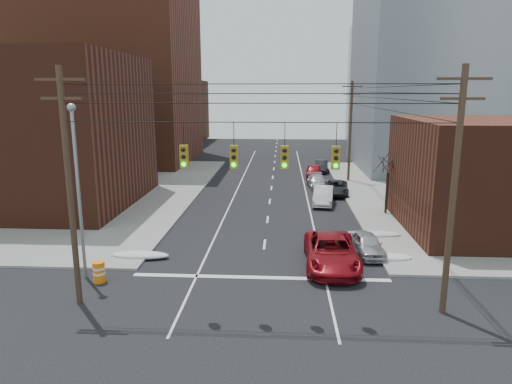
# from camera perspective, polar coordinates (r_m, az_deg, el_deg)

# --- Properties ---
(ground) EXTENTS (160.00, 160.00, 0.00)m
(ground) POSITION_cam_1_polar(r_m,az_deg,el_deg) (19.39, -0.42, -18.21)
(ground) COLOR black
(ground) RESTS_ON ground
(sidewalk_nw) EXTENTS (40.00, 40.00, 0.15)m
(sidewalk_nw) POSITION_cam_1_polar(r_m,az_deg,el_deg) (52.83, -28.88, 0.20)
(sidewalk_nw) COLOR gray
(sidewalk_nw) RESTS_ON ground
(building_brick_tall) EXTENTS (24.00, 20.00, 30.00)m
(building_brick_tall) POSITION_cam_1_polar(r_m,az_deg,el_deg) (69.53, -18.59, 16.08)
(building_brick_tall) COLOR brown
(building_brick_tall) RESTS_ON ground
(building_brick_near) EXTENTS (20.00, 16.00, 13.00)m
(building_brick_near) POSITION_cam_1_polar(r_m,az_deg,el_deg) (45.15, -27.66, 6.76)
(building_brick_near) COLOR #512418
(building_brick_near) RESTS_ON ground
(building_brick_far) EXTENTS (22.00, 18.00, 12.00)m
(building_brick_far) POSITION_cam_1_polar(r_m,az_deg,el_deg) (94.68, -13.50, 9.80)
(building_brick_far) COLOR #512418
(building_brick_far) RESTS_ON ground
(building_office) EXTENTS (22.00, 20.00, 25.00)m
(building_office) POSITION_cam_1_polar(r_m,az_deg,el_deg) (64.19, 23.04, 13.86)
(building_office) COLOR gray
(building_office) RESTS_ON ground
(building_glass) EXTENTS (20.00, 18.00, 22.00)m
(building_glass) POSITION_cam_1_polar(r_m,az_deg,el_deg) (89.62, 18.60, 12.57)
(building_glass) COLOR gray
(building_glass) RESTS_ON ground
(utility_pole_left) EXTENTS (2.20, 0.28, 11.00)m
(utility_pole_left) POSITION_cam_1_polar(r_m,az_deg,el_deg) (22.25, -22.31, 0.88)
(utility_pole_left) COLOR #473323
(utility_pole_left) RESTS_ON ground
(utility_pole_right) EXTENTS (2.20, 0.28, 11.00)m
(utility_pole_right) POSITION_cam_1_polar(r_m,az_deg,el_deg) (21.38, 23.50, 0.34)
(utility_pole_right) COLOR #473323
(utility_pole_right) RESTS_ON ground
(utility_pole_far) EXTENTS (2.20, 0.28, 11.00)m
(utility_pole_far) POSITION_cam_1_polar(r_m,az_deg,el_deg) (51.34, 11.71, 7.64)
(utility_pole_far) COLOR #473323
(utility_pole_far) RESTS_ON ground
(traffic_signals) EXTENTS (17.00, 0.42, 2.02)m
(traffic_signals) POSITION_cam_1_polar(r_m,az_deg,el_deg) (19.82, 0.39, 4.57)
(traffic_signals) COLOR black
(traffic_signals) RESTS_ON ground
(street_light) EXTENTS (0.44, 0.44, 9.32)m
(street_light) POSITION_cam_1_polar(r_m,az_deg,el_deg) (25.38, -21.43, 1.73)
(street_light) COLOR gray
(street_light) RESTS_ON ground
(bare_tree) EXTENTS (2.09, 2.20, 4.93)m
(bare_tree) POSITION_cam_1_polar(r_m,az_deg,el_deg) (38.36, 16.04, 0.61)
(bare_tree) COLOR black
(bare_tree) RESTS_ON ground
(snow_nw) EXTENTS (3.50, 1.08, 0.42)m
(snow_nw) POSITION_cam_1_polar(r_m,az_deg,el_deg) (28.70, -14.24, -7.64)
(snow_nw) COLOR silver
(snow_nw) RESTS_ON ground
(snow_ne) EXTENTS (3.00, 1.08, 0.42)m
(snow_ne) POSITION_cam_1_polar(r_m,az_deg,el_deg) (28.58, 16.00, -7.83)
(snow_ne) COLOR silver
(snow_ne) RESTS_ON ground
(snow_east_far) EXTENTS (4.00, 1.08, 0.42)m
(snow_east_far) POSITION_cam_1_polar(r_m,az_deg,el_deg) (32.75, 14.32, -5.12)
(snow_east_far) COLOR silver
(snow_east_far) RESTS_ON ground
(red_pickup) EXTENTS (3.00, 6.41, 1.78)m
(red_pickup) POSITION_cam_1_polar(r_m,az_deg,el_deg) (26.73, 9.39, -7.39)
(red_pickup) COLOR maroon
(red_pickup) RESTS_ON ground
(parked_car_a) EXTENTS (1.99, 4.10, 1.35)m
(parked_car_a) POSITION_cam_1_polar(r_m,az_deg,el_deg) (29.12, 13.72, -6.35)
(parked_car_a) COLOR #B3B3B8
(parked_car_a) RESTS_ON ground
(parked_car_b) EXTENTS (2.26, 4.95, 1.57)m
(parked_car_b) POSITION_cam_1_polar(r_m,az_deg,el_deg) (41.11, 8.41, -0.45)
(parked_car_b) COLOR silver
(parked_car_b) RESTS_ON ground
(parked_car_c) EXTENTS (2.78, 5.15, 1.37)m
(parked_car_c) POSITION_cam_1_polar(r_m,az_deg,el_deg) (45.15, 10.00, 0.53)
(parked_car_c) COLOR black
(parked_car_c) RESTS_ON ground
(parked_car_d) EXTENTS (2.24, 4.72, 1.33)m
(parked_car_d) POSITION_cam_1_polar(r_m,az_deg,el_deg) (47.99, 7.69, 1.28)
(parked_car_d) COLOR #A8A7AC
(parked_car_d) RESTS_ON ground
(parked_car_e) EXTENTS (2.07, 4.65, 1.55)m
(parked_car_e) POSITION_cam_1_polar(r_m,az_deg,el_deg) (53.62, 7.25, 2.60)
(parked_car_e) COLOR maroon
(parked_car_e) RESTS_ON ground
(parked_car_f) EXTENTS (1.88, 4.51, 1.45)m
(parked_car_f) POSITION_cam_1_polar(r_m,az_deg,el_deg) (57.61, 8.18, 3.20)
(parked_car_f) COLOR black
(parked_car_f) RESTS_ON ground
(lot_car_a) EXTENTS (4.30, 1.74, 1.39)m
(lot_car_a) POSITION_cam_1_polar(r_m,az_deg,el_deg) (45.63, -17.76, 0.44)
(lot_car_a) COLOR white
(lot_car_a) RESTS_ON sidewalk_nw
(lot_car_b) EXTENTS (5.66, 3.63, 1.45)m
(lot_car_b) POSITION_cam_1_polar(r_m,az_deg,el_deg) (45.81, -16.81, 0.59)
(lot_car_b) COLOR silver
(lot_car_b) RESTS_ON sidewalk_nw
(lot_car_c) EXTENTS (4.57, 2.64, 1.25)m
(lot_car_c) POSITION_cam_1_polar(r_m,az_deg,el_deg) (47.73, -22.84, 0.48)
(lot_car_c) COLOR black
(lot_car_c) RESTS_ON sidewalk_nw
(lot_car_d) EXTENTS (3.87, 2.56, 1.22)m
(lot_car_d) POSITION_cam_1_polar(r_m,az_deg,el_deg) (50.06, -18.26, 1.34)
(lot_car_d) COLOR #B5B5BA
(lot_car_d) RESTS_ON sidewalk_nw
(construction_barrel) EXTENTS (0.83, 0.83, 1.12)m
(construction_barrel) POSITION_cam_1_polar(r_m,az_deg,el_deg) (25.81, -19.03, -9.40)
(construction_barrel) COLOR orange
(construction_barrel) RESTS_ON ground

